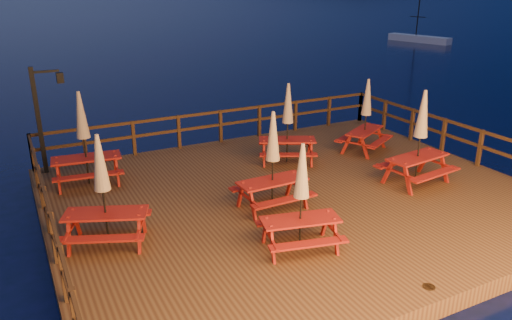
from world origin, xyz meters
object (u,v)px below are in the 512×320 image
object	(u,v)px
lamp_post	(43,110)
picnic_table_2	(103,189)
picnic_table_0	(273,159)
picnic_table_1	(420,136)
sailboat	(419,39)

from	to	relation	value
lamp_post	picnic_table_2	size ratio (longest dim) A/B	1.25
lamp_post	picnic_table_0	xyz separation A→B (m)	(4.46, -4.98, -0.55)
picnic_table_1	lamp_post	bearing A→B (deg)	140.91
sailboat	picnic_table_2	xyz separation A→B (m)	(-33.20, -25.29, 1.35)
picnic_table_2	picnic_table_1	bearing A→B (deg)	19.51
lamp_post	sailboat	bearing A→B (deg)	31.06
lamp_post	picnic_table_0	bearing A→B (deg)	-48.16
picnic_table_2	sailboat	bearing A→B (deg)	59.90
sailboat	picnic_table_2	world-z (taller)	sailboat
lamp_post	sailboat	size ratio (longest dim) A/B	0.34
lamp_post	picnic_table_1	size ratio (longest dim) A/B	1.18
sailboat	picnic_table_2	bearing A→B (deg)	-156.92
sailboat	picnic_table_0	distance (m)	38.77
sailboat	picnic_table_2	size ratio (longest dim) A/B	3.72
lamp_post	sailboat	world-z (taller)	sailboat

